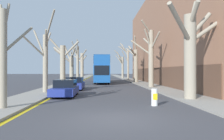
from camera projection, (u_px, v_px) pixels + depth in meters
name	position (u px, v px, depth m)	size (l,w,h in m)	color
ground_plane	(116.00, 120.00, 9.03)	(300.00, 300.00, 0.00)	#424247
sidewalk_left	(81.00, 78.00, 58.66)	(2.80, 120.00, 0.12)	gray
sidewalk_right	(125.00, 78.00, 59.27)	(2.80, 120.00, 0.12)	gray
building_facade_right	(182.00, 37.00, 34.92)	(10.08, 41.33, 14.87)	#93664C
kerb_line_stripe	(87.00, 79.00, 58.74)	(0.24, 120.00, 0.01)	yellow
street_tree_left_0	(2.00, 50.00, 11.32)	(2.67, 1.86, 7.15)	gray
street_tree_left_1	(45.00, 58.00, 19.65)	(2.89, 4.43, 7.05)	gray
street_tree_left_2	(63.00, 63.00, 28.61)	(3.91, 1.48, 6.30)	gray
street_tree_left_3	(71.00, 66.00, 37.37)	(3.82, 4.79, 6.50)	gray
street_tree_left_4	(77.00, 61.00, 45.35)	(2.69, 2.60, 8.52)	gray
street_tree_left_5	(82.00, 65.00, 55.03)	(3.59, 4.38, 7.35)	gray
street_tree_right_0	(191.00, 50.00, 14.92)	(4.91, 3.30, 7.02)	gray
street_tree_right_1	(150.00, 56.00, 26.36)	(3.11, 3.77, 8.07)	gray
street_tree_right_2	(135.00, 63.00, 38.30)	(2.09, 3.16, 8.02)	gray
street_tree_right_3	(127.00, 62.00, 50.33)	(2.46, 1.97, 8.69)	gray
street_tree_right_4	(122.00, 65.00, 61.47)	(2.74, 3.85, 7.98)	gray
double_decker_bus	(102.00, 68.00, 36.96)	(2.45, 11.69, 4.43)	#19519E
parked_car_0	(65.00, 88.00, 17.42)	(1.78, 4.26, 1.33)	navy
parked_car_1	(75.00, 84.00, 23.76)	(1.88, 4.38, 1.37)	navy
traffic_bollard	(154.00, 97.00, 12.64)	(0.36, 0.37, 0.99)	white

